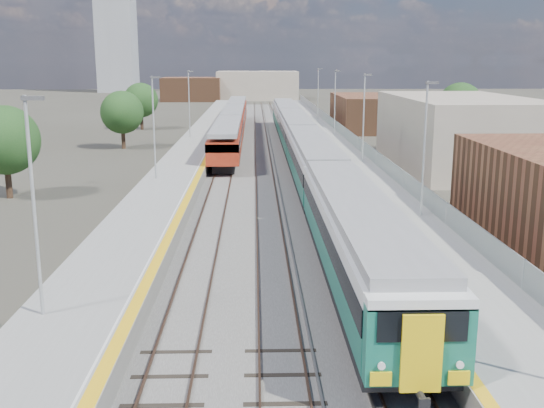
{
  "coord_description": "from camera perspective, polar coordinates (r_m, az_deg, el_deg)",
  "views": [
    {
      "loc": [
        -2.83,
        -12.85,
        9.6
      ],
      "look_at": [
        -1.93,
        19.88,
        2.2
      ],
      "focal_mm": 42.0,
      "sensor_mm": 36.0,
      "label": 1
    }
  ],
  "objects": [
    {
      "name": "tree_d",
      "position": [
        79.78,
        16.49,
        8.53
      ],
      "size": [
        5.24,
        5.24,
        7.1
      ],
      "color": "#382619",
      "rests_on": "ground"
    },
    {
      "name": "tracks",
      "position": [
        67.7,
        -0.58,
        4.67
      ],
      "size": [
        8.96,
        160.0,
        0.17
      ],
      "color": "#4C3323",
      "rests_on": "ground"
    },
    {
      "name": "red_train",
      "position": [
        81.13,
        -3.5,
        7.42
      ],
      "size": [
        2.83,
        57.43,
        3.57
      ],
      "color": "black",
      "rests_on": "ground"
    },
    {
      "name": "ground",
      "position": [
        63.64,
        0.98,
        4.06
      ],
      "size": [
        320.0,
        320.0,
        0.0
      ],
      "primitive_type": "plane",
      "color": "#47443A",
      "rests_on": "ground"
    },
    {
      "name": "buildings",
      "position": [
        152.22,
        -7.55,
        13.04
      ],
      "size": [
        72.0,
        185.5,
        40.0
      ],
      "color": "brown",
      "rests_on": "ground"
    },
    {
      "name": "platform_left",
      "position": [
        66.25,
        -6.98,
        4.76
      ],
      "size": [
        4.3,
        155.0,
        8.52
      ],
      "color": "slate",
      "rests_on": "ground"
    },
    {
      "name": "tree_a",
      "position": [
        48.5,
        -22.84,
        5.29
      ],
      "size": [
        4.86,
        4.86,
        6.59
      ],
      "color": "#382619",
      "rests_on": "ground"
    },
    {
      "name": "green_train",
      "position": [
        57.49,
        2.76,
        5.45
      ],
      "size": [
        2.99,
        83.21,
        3.29
      ],
      "color": "black",
      "rests_on": "ground"
    },
    {
      "name": "tree_b",
      "position": [
        72.69,
        -13.29,
        8.0
      ],
      "size": [
        4.72,
        4.72,
        6.39
      ],
      "color": "#382619",
      "rests_on": "ground"
    },
    {
      "name": "tree_c",
      "position": [
        92.75,
        -11.67,
        9.1
      ],
      "size": [
        4.86,
        4.86,
        6.58
      ],
      "color": "#382619",
      "rests_on": "ground"
    },
    {
      "name": "platform_right",
      "position": [
        66.46,
        5.46,
        4.84
      ],
      "size": [
        4.7,
        155.0,
        8.52
      ],
      "color": "slate",
      "rests_on": "ground"
    },
    {
      "name": "ballast_bed",
      "position": [
        66.04,
        -1.07,
        4.4
      ],
      "size": [
        10.5,
        155.0,
        0.06
      ],
      "primitive_type": "cube",
      "color": "#565451",
      "rests_on": "ground"
    }
  ]
}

